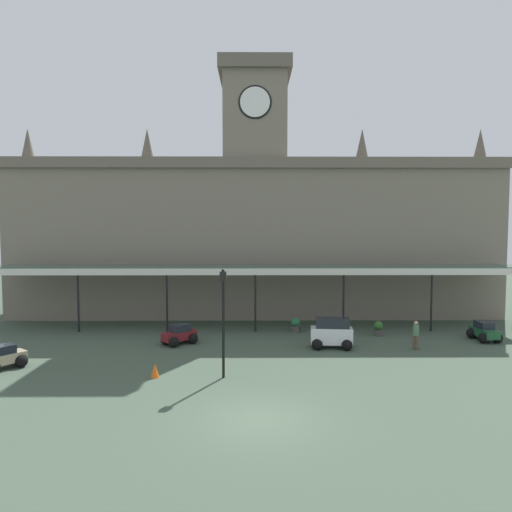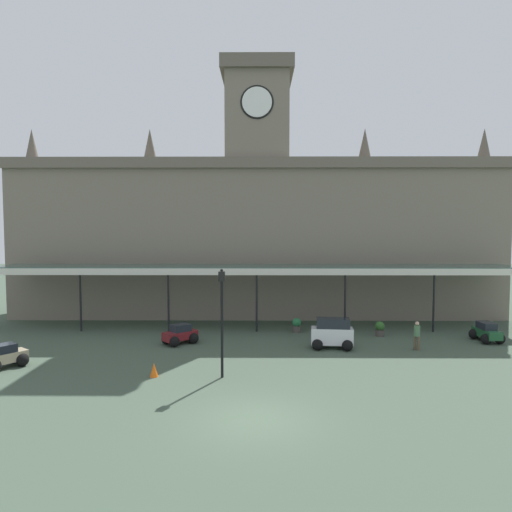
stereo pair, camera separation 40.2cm
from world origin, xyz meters
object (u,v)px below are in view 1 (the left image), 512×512
Objects in this scene: car_white_van at (332,335)px; traffic_cone at (155,370)px; pedestrian_near_entrance at (416,334)px; planter_forecourt_centre at (295,325)px; car_green_sedan at (484,332)px; car_beige_sedan at (3,359)px; victorian_lamppost at (223,311)px; car_maroon_sedan at (179,336)px; planter_by_canopy at (378,328)px.

traffic_cone is at bearing -150.51° from car_white_van.
pedestrian_near_entrance is at bearing -4.18° from car_white_van.
pedestrian_near_entrance is 7.96m from planter_forecourt_centre.
car_green_sedan is 0.95× the size of car_beige_sedan.
planter_forecourt_centre is (4.25, 9.47, -2.69)m from victorian_lamppost.
traffic_cone is (-14.02, -4.87, -0.58)m from pedestrian_near_entrance.
pedestrian_near_entrance is at bearing 19.14° from traffic_cone.
car_maroon_sedan reaches higher than traffic_cone.
planter_forecourt_centre is at bearing 51.46° from traffic_cone.
car_maroon_sedan is 0.43× the size of victorian_lamppost.
pedestrian_near_entrance is 1.74× the size of planter_forecourt_centre.
planter_by_canopy is (9.53, 8.35, -2.69)m from victorian_lamppost.
car_white_van is (9.03, -1.03, 0.30)m from car_maroon_sedan.
car_beige_sedan reaches higher than planter_by_canopy.
planter_by_canopy is at bearing 32.98° from traffic_cone.
planter_by_canopy is at bearing 168.32° from car_green_sedan.
car_white_van is at bearing -169.76° from car_green_sedan.
victorian_lamppost is 10.73m from planter_forecourt_centre.
car_green_sedan is at bearing 2.25° from car_maroon_sedan.
victorian_lamppost is at bearing -64.28° from car_maroon_sedan.
planter_by_canopy is at bearing 18.47° from car_beige_sedan.
car_beige_sedan is at bearing -152.43° from planter_forecourt_centre.
car_white_van is at bearing 12.62° from car_beige_sedan.
victorian_lamppost is at bearing -114.18° from planter_forecourt_centre.
victorian_lamppost is at bearing -155.41° from pedestrian_near_entrance.
pedestrian_near_entrance is at bearing -69.81° from planter_by_canopy.
car_maroon_sedan is 7.95m from planter_forecourt_centre.
car_maroon_sedan is 1.00× the size of car_beige_sedan.
car_green_sedan is 0.86× the size of car_white_van.
traffic_cone is at bearing -147.02° from planter_by_canopy.
pedestrian_near_entrance is 12.07m from victorian_lamppost.
car_green_sedan is 2.21× the size of planter_forecourt_centre.
car_green_sedan is 2.21× the size of planter_by_canopy.
car_green_sedan and car_maroon_sedan have the same top height.
car_white_van reaches higher than car_beige_sedan.
car_green_sedan is at bearing 22.97° from pedestrian_near_entrance.
car_green_sedan reaches higher than traffic_cone.
car_beige_sedan is 17.31m from planter_forecourt_centre.
planter_by_canopy is at bearing 41.24° from victorian_lamppost.
traffic_cone is at bearing -10.05° from car_beige_sedan.
car_beige_sedan reaches higher than planter_forecourt_centre.
car_beige_sedan is 22.15m from pedestrian_near_entrance.
car_white_van is at bearing -139.13° from planter_by_canopy.
planter_by_canopy is at bearing 9.19° from car_maroon_sedan.
car_beige_sedan is 11.51m from victorian_lamppost.
planter_by_canopy is (-6.26, 1.29, -0.01)m from car_green_sedan.
victorian_lamppost reaches higher than planter_forecourt_centre.
victorian_lamppost is (-10.78, -4.93, 2.27)m from pedestrian_near_entrance.
car_green_sedan is 9.97m from car_white_van.
traffic_cone is at bearing -160.86° from pedestrian_near_entrance.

